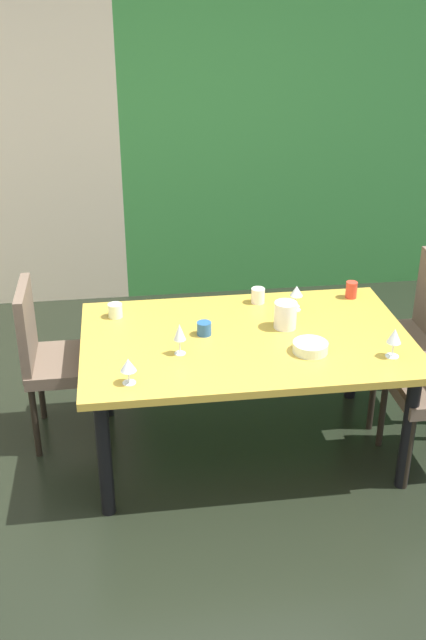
{
  "coord_description": "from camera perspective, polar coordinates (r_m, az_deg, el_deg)",
  "views": [
    {
      "loc": [
        -0.32,
        -2.69,
        2.45
      ],
      "look_at": [
        0.12,
        0.54,
        0.85
      ],
      "focal_mm": 40.0,
      "sensor_mm": 36.0,
      "label": 1
    }
  ],
  "objects": [
    {
      "name": "chair_right_far",
      "position": [
        4.37,
        15.59,
        -0.64
      ],
      "size": [
        0.44,
        0.44,
        0.99
      ],
      "rotation": [
        0.0,
        0.0,
        1.57
      ],
      "color": "brown",
      "rests_on": "ground_plane"
    },
    {
      "name": "wine_glass_center",
      "position": [
        4.04,
        6.7,
        2.26
      ],
      "size": [
        0.07,
        0.07,
        0.15
      ],
      "color": "silver",
      "rests_on": "dining_table"
    },
    {
      "name": "cup_front",
      "position": [
        4.0,
        -7.83,
        0.76
      ],
      "size": [
        0.08,
        0.08,
        0.08
      ],
      "primitive_type": "cylinder",
      "color": "#E2F0C5",
      "rests_on": "dining_table"
    },
    {
      "name": "cup_east",
      "position": [
        3.77,
        -0.72,
        -0.68
      ],
      "size": [
        0.08,
        0.08,
        0.07
      ],
      "primitive_type": "cylinder",
      "color": "#26548B",
      "rests_on": "dining_table"
    },
    {
      "name": "wine_glass_corner",
      "position": [
        3.64,
        14.31,
        -1.31
      ],
      "size": [
        0.07,
        0.07,
        0.16
      ],
      "color": "silver",
      "rests_on": "dining_table"
    },
    {
      "name": "chair_left_far",
      "position": [
        4.06,
        -12.72,
        -2.63
      ],
      "size": [
        0.44,
        0.44,
        0.95
      ],
      "rotation": [
        0.0,
        0.0,
        -1.57
      ],
      "color": "brown",
      "rests_on": "ground_plane"
    },
    {
      "name": "dining_table",
      "position": [
        3.8,
        2.65,
        -2.32
      ],
      "size": [
        1.74,
        1.09,
        0.71
      ],
      "color": "gold",
      "rests_on": "ground_plane"
    },
    {
      "name": "cup_near_window",
      "position": [
        4.28,
        11.01,
        2.39
      ],
      "size": [
        0.07,
        0.07,
        0.1
      ],
      "primitive_type": "cylinder",
      "color": "red",
      "rests_on": "dining_table"
    },
    {
      "name": "cup_right",
      "position": [
        4.15,
        3.62,
        1.97
      ],
      "size": [
        0.08,
        0.08,
        0.09
      ],
      "primitive_type": "cylinder",
      "color": "white",
      "rests_on": "dining_table"
    },
    {
      "name": "pitcher_near_shelf",
      "position": [
        3.85,
        5.82,
        0.42
      ],
      "size": [
        0.14,
        0.12,
        0.15
      ],
      "color": "silver",
      "rests_on": "dining_table"
    },
    {
      "name": "wine_glass_south",
      "position": [
        3.55,
        -2.69,
        -1.03
      ],
      "size": [
        0.06,
        0.06,
        0.17
      ],
      "color": "silver",
      "rests_on": "dining_table"
    },
    {
      "name": "serving_bowl_rear",
      "position": [
        3.64,
        7.79,
        -2.17
      ],
      "size": [
        0.18,
        0.18,
        0.05
      ],
      "primitive_type": "cylinder",
      "color": "beige",
      "rests_on": "dining_table"
    },
    {
      "name": "garden_window_panel",
      "position": [
        5.87,
        8.53,
        14.79
      ],
      "size": [
        3.14,
        0.1,
        2.64
      ],
      "primitive_type": "cube",
      "color": "#347D38",
      "rests_on": "ground_plane"
    },
    {
      "name": "wine_glass_left",
      "position": [
        3.33,
        -6.8,
        -3.65
      ],
      "size": [
        0.08,
        0.08,
        0.13
      ],
      "color": "silver",
      "rests_on": "dining_table"
    },
    {
      "name": "ground_plane",
      "position": [
        3.66,
        -0.8,
        -16.08
      ],
      "size": [
        5.72,
        5.78,
        0.02
      ],
      "primitive_type": "cube",
      "color": "black"
    }
  ]
}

